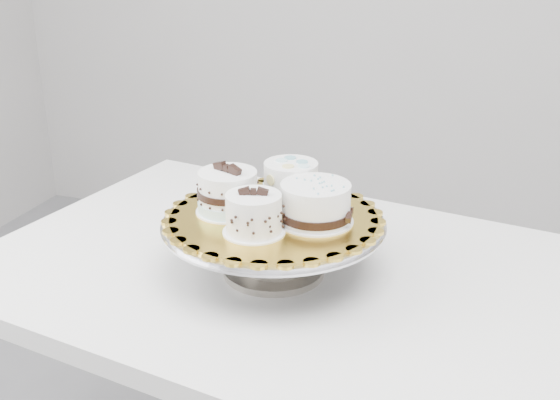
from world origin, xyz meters
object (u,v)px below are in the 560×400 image
(table, at_px, (293,308))
(cake_stand, at_px, (274,236))
(cake_board, at_px, (274,217))
(cake_dots, at_px, (291,181))
(cake_swirl, at_px, (254,215))
(cake_ribbon, at_px, (316,204))
(cake_banded, at_px, (228,194))

(table, relative_size, cake_stand, 3.18)
(cake_stand, height_order, cake_board, cake_board)
(cake_dots, bearing_deg, cake_board, -81.70)
(cake_dots, bearing_deg, cake_swirl, -82.73)
(cake_ribbon, bearing_deg, cake_banded, 175.28)
(table, xyz_separation_m, cake_dots, (-0.02, 0.05, 0.23))
(table, distance_m, cake_swirl, 0.25)
(table, bearing_deg, cake_dots, 123.72)
(table, relative_size, cake_banded, 9.35)
(table, bearing_deg, cake_banded, -149.84)
(cake_stand, relative_size, cake_board, 1.09)
(table, height_order, cake_stand, cake_stand)
(cake_stand, relative_size, cake_dots, 3.26)
(cake_board, relative_size, cake_ribbon, 2.58)
(table, relative_size, cake_dots, 10.37)
(cake_board, distance_m, cake_banded, 0.09)
(cake_banded, distance_m, cake_ribbon, 0.16)
(cake_banded, bearing_deg, cake_swirl, -19.95)
(cake_board, distance_m, cake_swirl, 0.08)
(cake_dots, xyz_separation_m, cake_ribbon, (0.07, -0.08, -0.00))
(cake_dots, distance_m, cake_ribbon, 0.11)
(cake_swirl, relative_size, cake_dots, 0.94)
(cake_dots, bearing_deg, table, -53.74)
(cake_swirl, bearing_deg, cake_dots, 69.96)
(cake_board, xyz_separation_m, cake_dots, (0.00, 0.08, 0.04))
(cake_stand, xyz_separation_m, cake_board, (0.00, 0.00, 0.04))
(cake_stand, xyz_separation_m, cake_ribbon, (0.08, 0.00, 0.07))
(cake_stand, distance_m, cake_ribbon, 0.10)
(cake_stand, height_order, cake_ribbon, cake_ribbon)
(cake_swirl, height_order, cake_dots, cake_swirl)
(cake_board, height_order, cake_swirl, cake_swirl)
(cake_banded, relative_size, cake_ribbon, 0.95)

